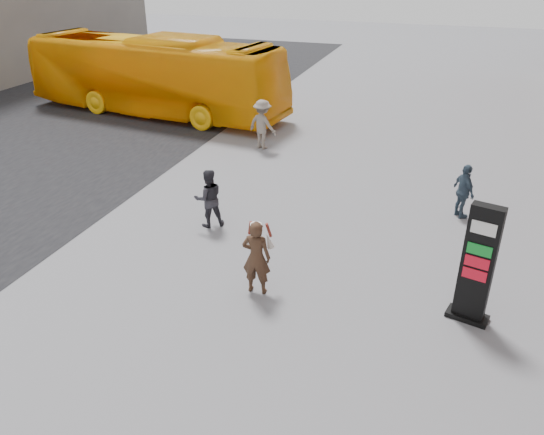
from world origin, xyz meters
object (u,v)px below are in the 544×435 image
(bus, at_px, (154,75))
(pedestrian_b, at_px, (262,124))
(pedestrian_c, at_px, (464,191))
(pedestrian_a, at_px, (209,198))
(info_pylon, at_px, (477,265))
(woman, at_px, (257,256))

(bus, bearing_deg, pedestrian_b, -108.44)
(bus, distance_m, pedestrian_c, 14.97)
(pedestrian_b, xyz_separation_m, pedestrian_c, (7.18, -3.67, -0.15))
(pedestrian_a, relative_size, pedestrian_c, 1.04)
(info_pylon, relative_size, woman, 1.48)
(pedestrian_a, relative_size, pedestrian_b, 0.87)
(bus, relative_size, pedestrian_c, 7.97)
(woman, height_order, bus, bus)
(woman, height_order, pedestrian_b, pedestrian_b)
(bus, xyz_separation_m, pedestrian_b, (6.19, -2.99, -0.80))
(woman, bearing_deg, info_pylon, -177.97)
(woman, xyz_separation_m, pedestrian_c, (4.14, 5.23, -0.10))
(pedestrian_b, distance_m, pedestrian_c, 8.07)
(info_pylon, xyz_separation_m, pedestrian_c, (-0.24, 4.77, -0.49))
(pedestrian_b, height_order, pedestrian_c, pedestrian_b)
(info_pylon, xyz_separation_m, woman, (-4.38, -0.46, -0.39))
(info_pylon, distance_m, pedestrian_b, 11.24)
(pedestrian_c, bearing_deg, pedestrian_a, 81.45)
(pedestrian_a, xyz_separation_m, pedestrian_c, (6.42, 2.72, -0.03))
(bus, bearing_deg, pedestrian_a, -136.11)
(pedestrian_b, bearing_deg, bus, -6.32)
(info_pylon, relative_size, bus, 0.21)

